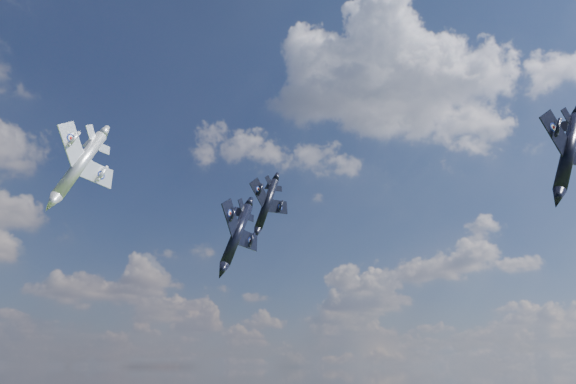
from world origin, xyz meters
TOP-DOWN VIEW (x-y plane):
  - jet_lead_navy at (4.97, 20.62)m, footprint 15.28×17.62m
  - jet_right_navy at (28.04, -15.79)m, footprint 15.07×18.32m
  - jet_high_navy at (15.27, 27.33)m, footprint 11.03×14.14m
  - jet_left_silver at (-18.69, 17.12)m, footprint 14.74×16.82m

SIDE VIEW (x-z plane):
  - jet_lead_navy at x=4.97m, z-range 74.18..82.04m
  - jet_left_silver at x=-18.69m, z-range 78.22..85.76m
  - jet_right_navy at x=28.04m, z-range 81.07..89.28m
  - jet_high_navy at x=15.27m, z-range 82.82..88.99m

